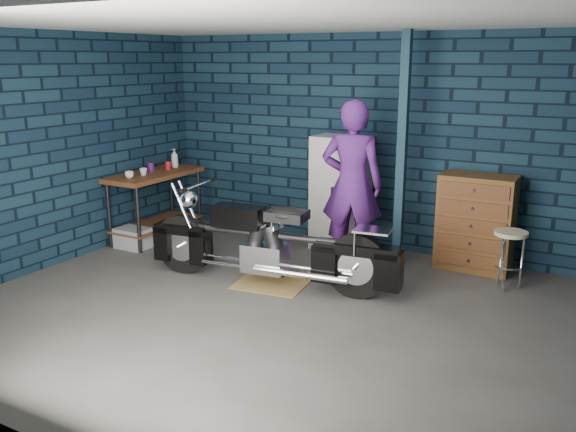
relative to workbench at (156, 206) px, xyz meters
name	(u,v)px	position (x,y,z in m)	size (l,w,h in m)	color
ground	(274,313)	(2.68, -1.40, -0.46)	(6.00, 6.00, 0.00)	#4C4A47
room_walls	(302,110)	(2.68, -0.85, 1.45)	(6.02, 5.01, 2.71)	black
support_post	(402,152)	(3.23, 0.55, 0.90)	(0.10, 0.10, 2.70)	#122C3B
workbench	(156,206)	(0.00, 0.00, 0.00)	(0.60, 1.40, 0.91)	brown
drip_mat	(271,284)	(2.26, -0.77, -0.45)	(0.75, 0.56, 0.01)	olive
motorcycle	(270,238)	(2.26, -0.77, 0.08)	(2.41, 0.65, 1.06)	black
person	(352,185)	(2.75, 0.25, 0.52)	(0.71, 0.47, 1.95)	#532078
storage_bin	(133,238)	(0.02, -0.50, -0.32)	(0.42, 0.30, 0.26)	#92969A
locker	(340,193)	(2.35, 0.83, 0.27)	(0.68, 0.48, 1.45)	beige
tool_chest	(475,223)	(4.05, 0.83, 0.10)	(0.83, 0.46, 1.11)	brown
shop_stool	(509,260)	(4.52, 0.38, -0.14)	(0.35, 0.35, 0.63)	#BDAC8F
cup_a	(129,175)	(-0.01, -0.45, 0.50)	(0.11, 0.11, 0.09)	#BDAC8F
cup_b	(144,172)	(0.01, -0.22, 0.50)	(0.10, 0.10, 0.09)	#BDAC8F
mug_purple	(151,167)	(-0.08, 0.02, 0.52)	(0.09, 0.09, 0.12)	#4B175D
mug_red	(168,166)	(0.03, 0.25, 0.51)	(0.08, 0.08, 0.12)	#A3151F
bottle	(175,158)	(-0.01, 0.44, 0.59)	(0.10, 0.10, 0.26)	#92969A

